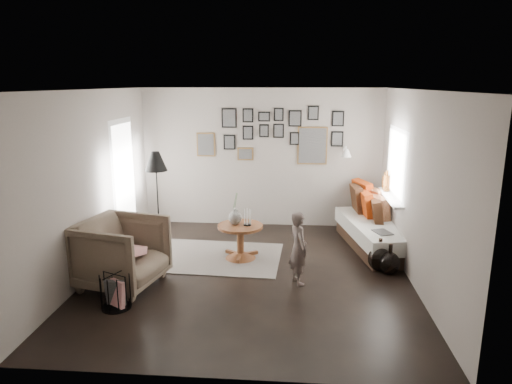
# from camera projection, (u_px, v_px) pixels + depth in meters

# --- Properties ---
(ground) EXTENTS (4.80, 4.80, 0.00)m
(ground) POSITION_uv_depth(u_px,v_px,m) (250.00, 274.00, 6.58)
(ground) COLOR black
(ground) RESTS_ON ground
(wall_back) EXTENTS (4.50, 0.00, 4.50)m
(wall_back) POSITION_uv_depth(u_px,v_px,m) (261.00, 158.00, 8.60)
(wall_back) COLOR gray
(wall_back) RESTS_ON ground
(wall_front) EXTENTS (4.50, 0.00, 4.50)m
(wall_front) POSITION_uv_depth(u_px,v_px,m) (224.00, 247.00, 3.95)
(wall_front) COLOR gray
(wall_front) RESTS_ON ground
(wall_left) EXTENTS (0.00, 4.80, 4.80)m
(wall_left) POSITION_uv_depth(u_px,v_px,m) (91.00, 183.00, 6.45)
(wall_left) COLOR gray
(wall_left) RESTS_ON ground
(wall_right) EXTENTS (0.00, 4.80, 4.80)m
(wall_right) POSITION_uv_depth(u_px,v_px,m) (417.00, 189.00, 6.10)
(wall_right) COLOR gray
(wall_right) RESTS_ON ground
(ceiling) EXTENTS (4.80, 4.80, 0.00)m
(ceiling) POSITION_uv_depth(u_px,v_px,m) (249.00, 90.00, 5.97)
(ceiling) COLOR white
(ceiling) RESTS_ON wall_back
(door_left) EXTENTS (0.00, 2.14, 2.14)m
(door_left) POSITION_uv_depth(u_px,v_px,m) (124.00, 183.00, 7.67)
(door_left) COLOR white
(door_left) RESTS_ON wall_left
(window_right) EXTENTS (0.15, 1.32, 1.30)m
(window_right) POSITION_uv_depth(u_px,v_px,m) (389.00, 192.00, 7.49)
(window_right) COLOR white
(window_right) RESTS_ON wall_right
(gallery_wall) EXTENTS (2.74, 0.03, 1.08)m
(gallery_wall) POSITION_uv_depth(u_px,v_px,m) (277.00, 135.00, 8.46)
(gallery_wall) COLOR brown
(gallery_wall) RESTS_ON wall_back
(wall_sconce) EXTENTS (0.18, 0.36, 0.16)m
(wall_sconce) POSITION_uv_depth(u_px,v_px,m) (346.00, 153.00, 8.18)
(wall_sconce) COLOR white
(wall_sconce) RESTS_ON wall_back
(rug) EXTENTS (2.13, 1.54, 0.01)m
(rug) POSITION_uv_depth(u_px,v_px,m) (215.00, 257.00, 7.21)
(rug) COLOR #B2A89C
(rug) RESTS_ON ground
(pedestal_table) EXTENTS (0.70, 0.70, 0.55)m
(pedestal_table) POSITION_uv_depth(u_px,v_px,m) (240.00, 243.00, 7.10)
(pedestal_table) COLOR brown
(pedestal_table) RESTS_ON ground
(vase) EXTENTS (0.20, 0.20, 0.50)m
(vase) POSITION_uv_depth(u_px,v_px,m) (235.00, 215.00, 7.02)
(vase) COLOR black
(vase) RESTS_ON pedestal_table
(candles) EXTENTS (0.12, 0.12, 0.26)m
(candles) POSITION_uv_depth(u_px,v_px,m) (247.00, 217.00, 6.99)
(candles) COLOR black
(candles) RESTS_ON pedestal_table
(daybed) EXTENTS (1.21, 2.13, 0.98)m
(daybed) POSITION_uv_depth(u_px,v_px,m) (376.00, 228.00, 7.64)
(daybed) COLOR black
(daybed) RESTS_ON ground
(magazine_on_daybed) EXTENTS (0.31, 0.36, 0.02)m
(magazine_on_daybed) POSITION_uv_depth(u_px,v_px,m) (382.00, 232.00, 6.98)
(magazine_on_daybed) COLOR black
(magazine_on_daybed) RESTS_ON daybed
(armchair) EXTENTS (1.22, 1.20, 0.93)m
(armchair) POSITION_uv_depth(u_px,v_px,m) (122.00, 253.00, 6.12)
(armchair) COLOR brown
(armchair) RESTS_ON ground
(armchair_cushion) EXTENTS (0.52, 0.53, 0.19)m
(armchair_cushion) POSITION_uv_depth(u_px,v_px,m) (125.00, 250.00, 6.16)
(armchair_cushion) COLOR white
(armchair_cushion) RESTS_ON armchair
(floor_lamp) EXTENTS (0.37, 0.37, 1.59)m
(floor_lamp) POSITION_uv_depth(u_px,v_px,m) (156.00, 165.00, 7.49)
(floor_lamp) COLOR black
(floor_lamp) RESTS_ON ground
(magazine_basket) EXTENTS (0.46, 0.46, 0.44)m
(magazine_basket) POSITION_uv_depth(u_px,v_px,m) (115.00, 291.00, 5.55)
(magazine_basket) COLOR black
(magazine_basket) RESTS_ON ground
(demijohn_large) EXTENTS (0.33, 0.33, 0.50)m
(demijohn_large) POSITION_uv_depth(u_px,v_px,m) (379.00, 258.00, 6.65)
(demijohn_large) COLOR black
(demijohn_large) RESTS_ON ground
(demijohn_small) EXTENTS (0.29, 0.29, 0.45)m
(demijohn_small) POSITION_uv_depth(u_px,v_px,m) (390.00, 263.00, 6.53)
(demijohn_small) COLOR black
(demijohn_small) RESTS_ON ground
(child) EXTENTS (0.37, 0.43, 1.01)m
(child) POSITION_uv_depth(u_px,v_px,m) (298.00, 248.00, 6.18)
(child) COLOR #5F4F4B
(child) RESTS_ON ground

